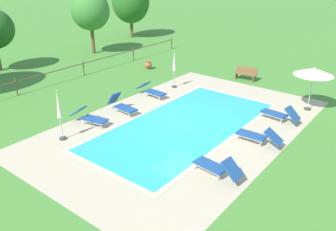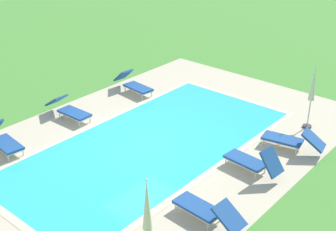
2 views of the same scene
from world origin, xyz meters
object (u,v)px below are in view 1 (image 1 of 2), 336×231
at_px(patio_umbrella_open_foreground, 314,72).
at_px(terracotta_urn_near_fence, 148,65).
at_px(sun_lounger_north_mid, 216,167).
at_px(sun_lounger_south_mid, 258,136).
at_px(tree_far_east, 131,1).
at_px(patio_umbrella_closed_row_mid_west, 174,64).
at_px(sun_lounger_north_near_steps, 122,105).
at_px(tree_centre, 90,11).
at_px(patio_umbrella_closed_row_west, 59,109).
at_px(sun_lounger_north_far, 90,117).
at_px(sun_lounger_south_near_corner, 152,91).
at_px(sun_lounger_north_end, 279,114).
at_px(wooden_bench_lawn_side, 246,73).

height_order(patio_umbrella_open_foreground, terracotta_urn_near_fence, patio_umbrella_open_foreground).
xyz_separation_m(sun_lounger_north_mid, sun_lounger_south_mid, (3.32, -0.11, -0.01)).
distance_m(patio_umbrella_open_foreground, tree_far_east, 22.56).
relative_size(patio_umbrella_open_foreground, patio_umbrella_closed_row_mid_west, 0.99).
height_order(patio_umbrella_open_foreground, tree_far_east, tree_far_east).
bearing_deg(patio_umbrella_closed_row_mid_west, sun_lounger_north_near_steps, -177.00).
distance_m(sun_lounger_north_near_steps, tree_far_east, 20.11).
xyz_separation_m(patio_umbrella_open_foreground, patio_umbrella_closed_row_mid_west, (-1.57, 7.92, -0.63)).
bearing_deg(tree_centre, patio_umbrella_closed_row_west, -135.89).
bearing_deg(patio_umbrella_closed_row_west, sun_lounger_north_near_steps, 0.66).
bearing_deg(sun_lounger_north_mid, sun_lounger_south_mid, -1.94).
height_order(patio_umbrella_closed_row_mid_west, tree_far_east, tree_far_east).
height_order(sun_lounger_north_far, patio_umbrella_closed_row_mid_west, patio_umbrella_closed_row_mid_west).
bearing_deg(sun_lounger_north_near_steps, patio_umbrella_closed_row_west, -179.34).
distance_m(patio_umbrella_open_foreground, terracotta_urn_near_fence, 12.05).
xyz_separation_m(patio_umbrella_open_foreground, tree_centre, (1.24, 18.84, 1.43)).
relative_size(sun_lounger_north_far, terracotta_urn_near_fence, 3.39).
height_order(sun_lounger_north_near_steps, patio_umbrella_closed_row_west, patio_umbrella_closed_row_west).
bearing_deg(sun_lounger_south_mid, sun_lounger_south_near_corner, 78.35).
height_order(sun_lounger_north_end, tree_centre, tree_centre).
relative_size(sun_lounger_north_mid, wooden_bench_lawn_side, 1.32).
bearing_deg(tree_far_east, patio_umbrella_open_foreground, -111.55).
relative_size(sun_lounger_north_near_steps, wooden_bench_lawn_side, 1.22).
xyz_separation_m(patio_umbrella_closed_row_mid_west, wooden_bench_lawn_side, (4.22, -2.88, -1.04)).
xyz_separation_m(sun_lounger_north_near_steps, terracotta_urn_near_fence, (6.96, 4.24, -0.06)).
distance_m(sun_lounger_north_mid, tree_centre, 20.92).
relative_size(sun_lounger_north_far, sun_lounger_south_mid, 1.03).
bearing_deg(tree_centre, sun_lounger_north_mid, -118.32).
bearing_deg(tree_far_east, wooden_bench_lawn_side, -109.47).
height_order(sun_lounger_south_near_corner, wooden_bench_lawn_side, wooden_bench_lawn_side).
height_order(sun_lounger_south_mid, patio_umbrella_closed_row_west, patio_umbrella_closed_row_west).
relative_size(sun_lounger_north_near_steps, patio_umbrella_closed_row_mid_west, 0.78).
relative_size(sun_lounger_north_mid, sun_lounger_north_far, 0.96).
height_order(sun_lounger_north_far, sun_lounger_south_mid, sun_lounger_north_far).
bearing_deg(sun_lounger_south_mid, sun_lounger_north_near_steps, 99.82).
distance_m(patio_umbrella_closed_row_west, patio_umbrella_closed_row_mid_west, 8.77).
bearing_deg(sun_lounger_north_near_steps, sun_lounger_south_near_corner, 6.35).
bearing_deg(sun_lounger_north_near_steps, sun_lounger_north_mid, -106.54).
bearing_deg(sun_lounger_south_near_corner, patio_umbrella_open_foreground, -65.01).
height_order(sun_lounger_north_mid, patio_umbrella_open_foreground, patio_umbrella_open_foreground).
bearing_deg(tree_far_east, sun_lounger_north_end, -117.73).
bearing_deg(patio_umbrella_closed_row_west, terracotta_urn_near_fence, 21.60).
bearing_deg(patio_umbrella_closed_row_west, sun_lounger_north_mid, -75.81).
bearing_deg(patio_umbrella_open_foreground, tree_far_east, 68.45).
bearing_deg(wooden_bench_lawn_side, sun_lounger_north_mid, -158.56).
relative_size(sun_lounger_north_mid, patio_umbrella_closed_row_mid_west, 0.84).
height_order(sun_lounger_north_far, sun_lounger_south_near_corner, sun_lounger_north_far).
height_order(patio_umbrella_open_foreground, patio_umbrella_closed_row_mid_west, patio_umbrella_closed_row_mid_west).
bearing_deg(patio_umbrella_closed_row_mid_west, sun_lounger_north_mid, -133.85).
bearing_deg(sun_lounger_north_end, patio_umbrella_open_foreground, -16.18).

